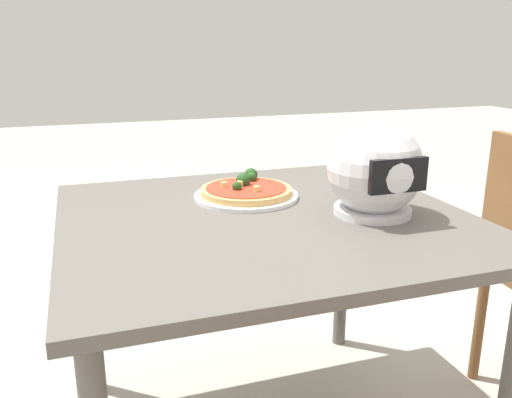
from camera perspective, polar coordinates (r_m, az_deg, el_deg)
The scene contains 4 objects.
dining_table at distance 1.46m, azimuth 0.97°, elevation -4.70°, with size 1.07×0.99×0.73m.
pizza_plate at distance 1.59m, azimuth -0.89°, elevation 0.35°, with size 0.31×0.31×0.01m, color white.
pizza at distance 1.59m, azimuth -0.91°, elevation 1.08°, with size 0.27×0.27×0.06m.
motorcycle_helmet at distance 1.44m, azimuth 12.55°, elevation 2.98°, with size 0.25×0.25×0.25m.
Camera 1 is at (0.45, 1.29, 1.17)m, focal length 37.59 mm.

